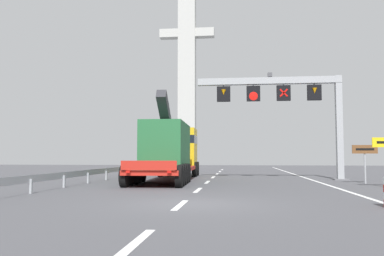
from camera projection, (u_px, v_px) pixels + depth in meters
ground at (192, 204)px, 12.99m from camera, size 112.00×112.00×0.00m
lane_markings at (211, 179)px, 26.55m from camera, size 0.20×41.90×0.01m
edge_line_right at (317, 182)px, 24.18m from camera, size 0.20×63.00×0.01m
overhead_lane_gantry at (288, 98)px, 26.79m from camera, size 9.69×0.90×7.09m
heavy_haul_truck_red at (172, 149)px, 27.16m from camera, size 3.36×14.12×5.30m
tourist_info_sign_brown at (365, 154)px, 22.66m from camera, size 1.38×0.15×2.16m
guardrail_left at (120, 170)px, 29.16m from camera, size 0.13×34.96×0.76m
bridge_pylon_distant at (187, 56)px, 66.70m from camera, size 9.00×2.00×35.17m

